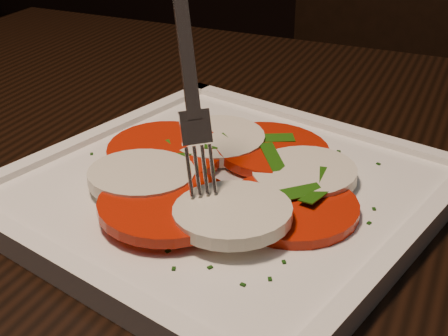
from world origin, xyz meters
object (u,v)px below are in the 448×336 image
table (268,256)px  chair (358,80)px  fork (183,51)px  plate (224,192)px

table → chair: bearing=92.4°
chair → fork: (-0.01, -0.95, 0.34)m
plate → fork: size_ratio=1.67×
chair → fork: 1.01m
table → fork: fork is taller
plate → fork: 0.12m
chair → fork: size_ratio=4.89×
plate → fork: (-0.03, -0.01, 0.12)m
plate → chair: bearing=90.9°
table → fork: (-0.05, -0.08, 0.23)m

